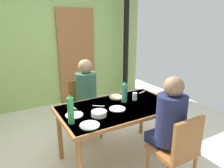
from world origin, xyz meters
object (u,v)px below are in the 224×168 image
at_px(person_far_diner, 86,90).
at_px(water_bottle_green_far, 124,93).
at_px(water_bottle_green_near, 71,110).
at_px(serving_bowl_center, 99,113).
at_px(chair_near_diner, 178,149).
at_px(chair_far_diner, 84,105).
at_px(dining_table, 118,112).
at_px(person_near_diner, 170,118).

bearing_deg(person_far_diner, water_bottle_green_far, 118.82).
distance_m(water_bottle_green_near, serving_bowl_center, 0.35).
distance_m(chair_near_diner, serving_bowl_center, 0.89).
bearing_deg(chair_far_diner, water_bottle_green_far, 113.72).
bearing_deg(water_bottle_green_near, dining_table, 11.50).
bearing_deg(chair_near_diner, person_far_diner, 105.02).
distance_m(dining_table, water_bottle_green_far, 0.27).
height_order(chair_far_diner, serving_bowl_center, chair_far_diner).
height_order(water_bottle_green_far, serving_bowl_center, water_bottle_green_far).
xyz_separation_m(water_bottle_green_near, serving_bowl_center, (0.32, 0.02, -0.12)).
height_order(water_bottle_green_near, serving_bowl_center, water_bottle_green_near).
bearing_deg(water_bottle_green_far, water_bottle_green_near, -164.39).
distance_m(person_far_diner, water_bottle_green_near, 0.91).
distance_m(person_near_diner, water_bottle_green_far, 0.73).
relative_size(person_far_diner, water_bottle_green_far, 2.81).
relative_size(person_near_diner, water_bottle_green_near, 2.46).
bearing_deg(water_bottle_green_far, dining_table, -148.83).
height_order(chair_near_diner, person_near_diner, person_near_diner).
distance_m(chair_near_diner, person_far_diner, 1.48).
height_order(chair_near_diner, serving_bowl_center, chair_near_diner).
height_order(person_near_diner, water_bottle_green_far, person_near_diner).
height_order(person_far_diner, serving_bowl_center, person_far_diner).
bearing_deg(person_far_diner, water_bottle_green_near, 57.24).
distance_m(person_far_diner, serving_bowl_center, 0.76).
bearing_deg(water_bottle_green_near, chair_near_diner, -36.39).
bearing_deg(dining_table, chair_far_diner, 100.96).
bearing_deg(person_near_diner, person_far_diner, 106.56).
xyz_separation_m(chair_far_diner, person_far_diner, (-0.00, -0.14, 0.28)).
xyz_separation_m(dining_table, person_near_diner, (0.23, -0.63, 0.13)).
relative_size(chair_far_diner, water_bottle_green_near, 2.78).
bearing_deg(serving_bowl_center, person_far_diner, 77.45).
distance_m(dining_table, person_far_diner, 0.66).
xyz_separation_m(water_bottle_green_far, serving_bowl_center, (-0.46, -0.20, -0.10)).
distance_m(dining_table, serving_bowl_center, 0.35).
height_order(chair_far_diner, person_near_diner, person_near_diner).
bearing_deg(serving_bowl_center, water_bottle_green_far, 23.74).
xyz_separation_m(chair_near_diner, water_bottle_green_far, (-0.08, 0.86, 0.35)).
relative_size(dining_table, chair_far_diner, 1.66).
distance_m(chair_near_diner, chair_far_diner, 1.58).
bearing_deg(person_far_diner, person_near_diner, 106.56).
bearing_deg(serving_bowl_center, water_bottle_green_near, -177.15).
distance_m(dining_table, chair_far_diner, 0.80).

